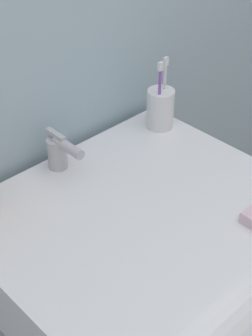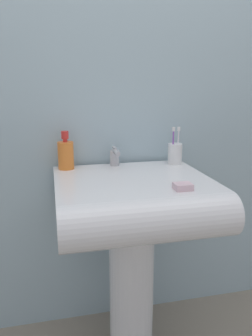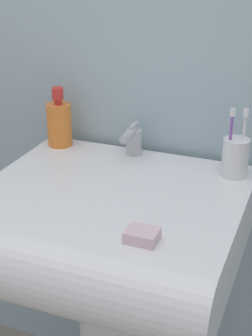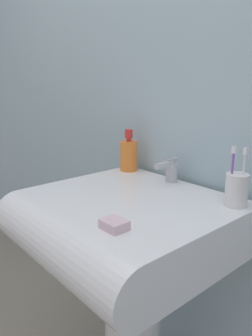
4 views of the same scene
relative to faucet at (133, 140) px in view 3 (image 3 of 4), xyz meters
name	(u,v)px [view 3 (image 3 of 4)]	position (x,y,z in m)	size (l,w,h in m)	color
wall_back	(157,18)	(0.03, 0.09, 0.31)	(5.00, 0.05, 2.40)	#9EB7C1
sink_basin	(104,230)	(0.03, -0.27, -0.13)	(0.62, 0.59, 0.16)	white
faucet	(133,140)	(0.00, 0.00, 0.00)	(0.04, 0.11, 0.09)	#B7B7BC
toothbrush_cup	(235,157)	(0.28, -0.03, 0.01)	(0.07, 0.07, 0.18)	white
soap_bottle	(59,123)	(-0.22, 0.00, 0.02)	(0.07, 0.07, 0.17)	orange
bar_soap	(142,235)	(0.17, -0.40, -0.03)	(0.06, 0.05, 0.02)	silver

